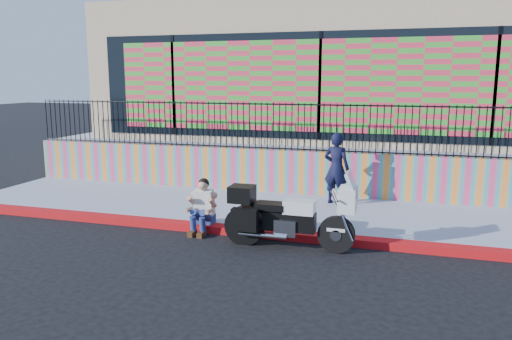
% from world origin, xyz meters
% --- Properties ---
extents(ground, '(90.00, 90.00, 0.00)m').
position_xyz_m(ground, '(0.00, 0.00, 0.00)').
color(ground, black).
rests_on(ground, ground).
extents(red_curb, '(16.00, 0.30, 0.15)m').
position_xyz_m(red_curb, '(0.00, 0.00, 0.07)').
color(red_curb, '#A50B11').
rests_on(red_curb, ground).
extents(sidewalk, '(16.00, 3.00, 0.15)m').
position_xyz_m(sidewalk, '(0.00, 1.65, 0.07)').
color(sidewalk, '#969EB4').
rests_on(sidewalk, ground).
extents(mural_wall, '(16.00, 0.20, 1.10)m').
position_xyz_m(mural_wall, '(0.00, 3.25, 0.70)').
color(mural_wall, '#E63C6D').
rests_on(mural_wall, sidewalk).
extents(metal_fence, '(15.80, 0.04, 1.20)m').
position_xyz_m(metal_fence, '(0.00, 3.25, 1.85)').
color(metal_fence, black).
rests_on(metal_fence, mural_wall).
extents(elevated_platform, '(16.00, 10.00, 1.25)m').
position_xyz_m(elevated_platform, '(0.00, 8.35, 0.62)').
color(elevated_platform, '#969EB4').
rests_on(elevated_platform, ground).
extents(storefront_building, '(14.00, 8.06, 4.00)m').
position_xyz_m(storefront_building, '(0.00, 8.13, 3.25)').
color(storefront_building, tan).
rests_on(storefront_building, elevated_platform).
extents(police_motorcycle, '(2.37, 0.78, 1.47)m').
position_xyz_m(police_motorcycle, '(0.23, -0.49, 0.62)').
color(police_motorcycle, black).
rests_on(police_motorcycle, ground).
extents(police_officer, '(0.70, 0.55, 1.68)m').
position_xyz_m(police_officer, '(0.71, 2.46, 0.99)').
color(police_officer, black).
rests_on(police_officer, sidewalk).
extents(seated_man, '(0.54, 0.71, 1.06)m').
position_xyz_m(seated_man, '(-1.61, -0.11, 0.45)').
color(seated_man, navy).
rests_on(seated_man, ground).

